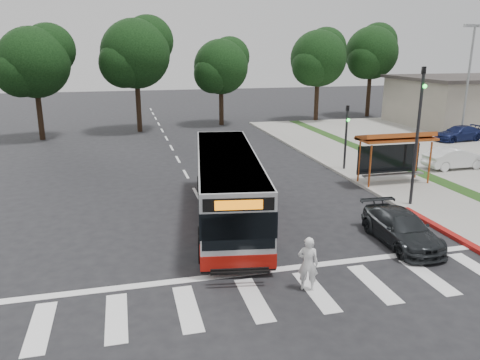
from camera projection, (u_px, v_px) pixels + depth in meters
name	position (u px, v px, depth m)	size (l,w,h in m)	color
ground	(220.00, 237.00, 18.69)	(140.00, 140.00, 0.00)	black
sidewalk_east	(368.00, 170.00, 28.73)	(4.00, 40.00, 0.12)	gray
curb_east	(339.00, 172.00, 28.25)	(0.30, 40.00, 0.15)	#9E9991
curb_east_red	(447.00, 233.00, 18.92)	(0.32, 6.00, 0.15)	maroon
commercial_building	(474.00, 102.00, 45.69)	(14.00, 10.00, 4.40)	gray
building_roof_cap	(477.00, 78.00, 45.05)	(14.60, 10.60, 0.30)	#383330
crosswalk_ladder	(254.00, 299.00, 14.02)	(18.00, 2.60, 0.01)	silver
bus_shelter	(395.00, 142.00, 25.36)	(4.20, 1.60, 2.86)	#A6491B
traffic_signal_ne_tall	(418.00, 126.00, 21.29)	(0.18, 0.37, 6.50)	black
traffic_signal_ne_short	(346.00, 131.00, 28.20)	(0.18, 0.37, 4.00)	black
lot_light_mid	(470.00, 66.00, 37.67)	(1.90, 0.35, 9.01)	gray
tree_ne_a	(319.00, 58.00, 46.93)	(6.16, 5.74, 9.30)	black
tree_ne_b	(372.00, 52.00, 50.31)	(6.16, 5.74, 10.02)	black
tree_north_a	(136.00, 53.00, 40.70)	(6.60, 6.15, 10.17)	black
tree_north_b	(221.00, 66.00, 44.77)	(5.72, 5.33, 8.43)	black
tree_north_c	(35.00, 61.00, 37.11)	(6.16, 5.74, 9.30)	black
transit_bus	(227.00, 187.00, 20.29)	(2.46, 11.34, 2.93)	silver
pedestrian	(308.00, 264.00, 14.39)	(0.64, 0.42, 1.75)	white
dark_sedan	(401.00, 228.00, 17.91)	(1.73, 4.27, 1.24)	#212427
parked_car_1	(455.00, 158.00, 28.85)	(1.36, 3.91, 1.29)	white
parked_car_3	(459.00, 133.00, 37.53)	(1.67, 4.11, 1.19)	#161F4E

